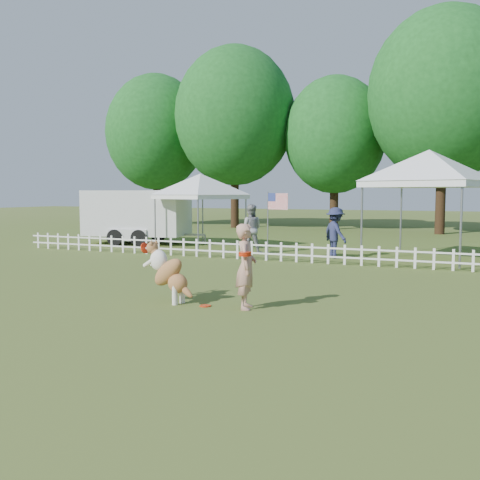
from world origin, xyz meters
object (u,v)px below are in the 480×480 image
Objects in this scene: canopy_tent_left at (201,212)px; cargo_trailer at (137,217)px; frisbee_on_turf at (205,306)px; dog at (169,272)px; flag_pole at (268,226)px; canopy_tent_right at (428,206)px; spectator_a at (250,229)px; handler at (246,266)px; spectator_b at (335,233)px.

cargo_trailer is (-3.21, 0.34, -0.27)m from canopy_tent_left.
cargo_trailer reaches higher than frisbee_on_turf.
flag_pole reaches higher than dog.
canopy_tent_right reaches higher than spectator_a.
canopy_tent_left is at bearing -167.10° from canopy_tent_right.
dog is 0.68× the size of spectator_a.
spectator_a reaches higher than handler.
flag_pole is at bearing -34.67° from cargo_trailer.
spectator_b is (0.37, 8.43, 0.82)m from frisbee_on_turf.
canopy_tent_right reaches higher than handler.
handler is 7.27m from flag_pole.
dog is at bearing -67.56° from flag_pole.
handler is at bearing 9.40° from frisbee_on_turf.
spectator_a reaches higher than spectator_b.
flag_pole is 2.32m from spectator_b.
handler is 11.35m from canopy_tent_left.
spectator_a is at bearing 147.10° from flag_pole.
handler is 1.61m from dog.
flag_pole reaches higher than spectator_a.
flag_pole is at bearing 101.79° from frisbee_on_turf.
spectator_a is 1.05× the size of spectator_b.
flag_pole is at bearing -138.44° from canopy_tent_right.
spectator_b is (3.05, -0.05, -0.04)m from spectator_a.
spectator_a is at bearing 4.00° from handler.
spectator_a reaches higher than frisbee_on_turf.
handler is 9.04m from spectator_a.
spectator_a is (5.84, -1.53, -0.28)m from cargo_trailer.
canopy_tent_left is 3.23m from cargo_trailer.
dog is 1.00m from frisbee_on_turf.
handler is at bearing 93.28° from spectator_a.
canopy_tent_right reaches higher than dog.
spectator_b is at bearing -15.67° from handler.
frisbee_on_turf is 0.04× the size of cargo_trailer.
frisbee_on_turf is at bearing -41.69° from canopy_tent_left.
frisbee_on_turf is 0.08× the size of canopy_tent_left.
canopy_tent_left reaches higher than spectator_a.
dog is 0.54× the size of flag_pole.
handler is 0.56× the size of canopy_tent_left.
spectator_b is (1.84, 1.39, -0.25)m from flag_pole.
spectator_b is at bearing 7.14° from canopy_tent_left.
flag_pole is 1.90m from spectator_a.
spectator_a is at bearing 42.10° from spectator_b.
dog is 8.65m from spectator_a.
handler is at bearing -58.52° from cargo_trailer.
handler is at bearing 135.93° from spectator_b.
handler is at bearing 14.94° from dog.
frisbee_on_turf is (-0.78, -0.13, -0.77)m from handler.
frisbee_on_turf is at bearing -61.10° from flag_pole.
spectator_a is (2.63, -1.20, -0.54)m from canopy_tent_left.
handler is 0.46× the size of canopy_tent_right.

